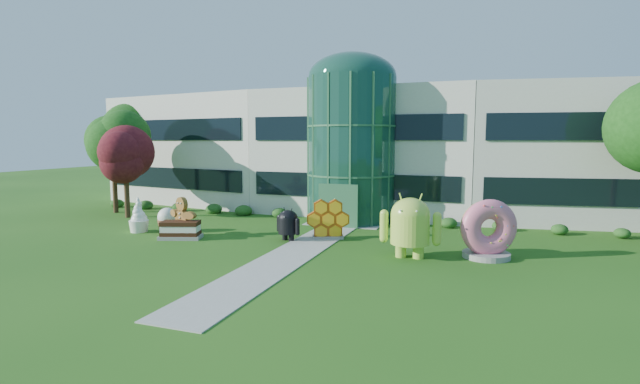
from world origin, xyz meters
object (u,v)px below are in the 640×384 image
(android_green, at_px, (410,223))
(gingerbread, at_px, (182,217))
(donut, at_px, (487,228))
(android_black, at_px, (288,223))

(android_green, bearing_deg, gingerbread, 175.31)
(android_green, height_order, donut, android_green)
(donut, relative_size, gingerbread, 1.13)
(android_black, relative_size, gingerbread, 0.80)
(android_black, height_order, donut, donut)
(android_black, xyz_separation_m, donut, (10.42, -0.26, 0.42))
(android_green, height_order, gingerbread, android_green)
(gingerbread, bearing_deg, android_green, 18.49)
(donut, bearing_deg, android_green, 174.84)
(donut, height_order, gingerbread, donut)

